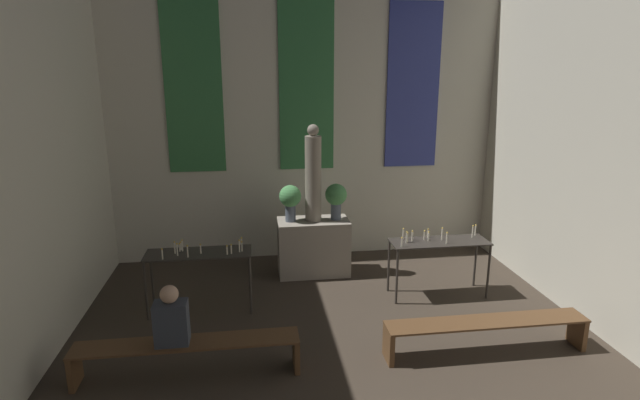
% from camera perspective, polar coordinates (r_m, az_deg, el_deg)
% --- Properties ---
extents(wall_back, '(7.01, 0.16, 5.09)m').
position_cam_1_polar(wall_back, '(8.87, -1.59, 9.70)').
color(wall_back, beige).
rests_on(wall_back, ground_plane).
extents(altar, '(1.17, 0.62, 0.93)m').
position_cam_1_polar(altar, '(8.38, -0.76, -5.37)').
color(altar, gray).
rests_on(altar, ground_plane).
extents(statue, '(0.26, 0.26, 1.58)m').
position_cam_1_polar(statue, '(8.05, -0.78, 2.75)').
color(statue, gray).
rests_on(statue, altar).
extents(flower_vase_left, '(0.36, 0.36, 0.60)m').
position_cam_1_polar(flower_vase_left, '(8.10, -3.42, 0.15)').
color(flower_vase_left, '#4C5666').
rests_on(flower_vase_left, altar).
extents(flower_vase_right, '(0.36, 0.36, 0.60)m').
position_cam_1_polar(flower_vase_right, '(8.19, 1.84, 0.33)').
color(flower_vase_right, '#4C5666').
rests_on(flower_vase_right, altar).
extents(candle_rack_left, '(1.46, 0.50, 1.06)m').
position_cam_1_polar(candle_rack_left, '(7.23, -13.67, -6.60)').
color(candle_rack_left, '#332D28').
rests_on(candle_rack_left, ground_plane).
extents(candle_rack_right, '(1.46, 0.50, 1.06)m').
position_cam_1_polar(candle_rack_right, '(7.69, 13.41, -5.28)').
color(candle_rack_right, '#332D28').
rests_on(candle_rack_right, ground_plane).
extents(pew_back_left, '(2.47, 0.36, 0.43)m').
position_cam_1_polar(pew_back_left, '(5.95, -14.88, -16.24)').
color(pew_back_left, brown).
rests_on(pew_back_left, ground_plane).
extents(pew_back_right, '(2.47, 0.36, 0.43)m').
position_cam_1_polar(pew_back_right, '(6.50, 18.48, -13.73)').
color(pew_back_right, brown).
rests_on(pew_back_right, ground_plane).
extents(person_seated, '(0.36, 0.24, 0.68)m').
position_cam_1_polar(person_seated, '(5.78, -16.65, -12.86)').
color(person_seated, '#383D47').
rests_on(person_seated, pew_back_left).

